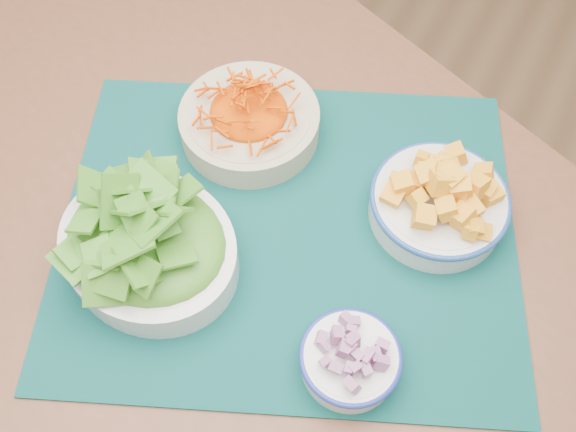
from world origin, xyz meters
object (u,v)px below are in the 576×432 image
object	(u,v)px
carrot_bowl	(249,117)
squash_bowl	(440,199)
table	(225,247)
onion_bowl	(350,358)
lettuce_bowl	(146,239)
placemat	(288,228)

from	to	relation	value
carrot_bowl	squash_bowl	world-z (taller)	squash_bowl
carrot_bowl	squash_bowl	bearing A→B (deg)	-1.10
table	onion_bowl	size ratio (longest dim) A/B	11.76
lettuce_bowl	placemat	bearing A→B (deg)	54.59
lettuce_bowl	onion_bowl	size ratio (longest dim) A/B	2.07
table	carrot_bowl	bearing A→B (deg)	124.55
table	onion_bowl	bearing A→B (deg)	-2.14
carrot_bowl	onion_bowl	world-z (taller)	carrot_bowl
table	lettuce_bowl	xyz separation A→B (m)	(-0.04, -0.10, 0.15)
placemat	squash_bowl	xyz separation A→B (m)	(0.17, 0.11, 0.04)
squash_bowl	lettuce_bowl	bearing A→B (deg)	-141.75
lettuce_bowl	table	bearing A→B (deg)	78.75
table	squash_bowl	xyz separation A→B (m)	(0.26, 0.14, 0.13)
squash_bowl	carrot_bowl	bearing A→B (deg)	178.90
placemat	onion_bowl	size ratio (longest dim) A/B	4.58
table	lettuce_bowl	distance (m)	0.18
carrot_bowl	table	bearing A→B (deg)	-77.22
squash_bowl	lettuce_bowl	world-z (taller)	lettuce_bowl
placemat	onion_bowl	world-z (taller)	onion_bowl
placemat	carrot_bowl	world-z (taller)	carrot_bowl
table	onion_bowl	distance (m)	0.29
placemat	lettuce_bowl	bearing A→B (deg)	-160.78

